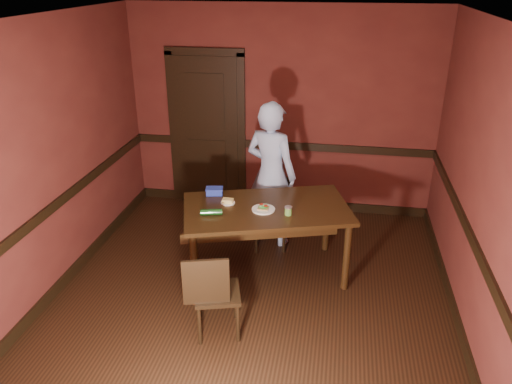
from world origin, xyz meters
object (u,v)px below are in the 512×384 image
(chair_far, at_px, (269,215))
(cheese_saucer, at_px, (228,201))
(chair_near, at_px, (217,291))
(person, at_px, (271,174))
(food_tub, at_px, (214,191))
(dining_table, at_px, (266,240))
(sauce_jar, at_px, (288,211))
(sandwich_plate, at_px, (263,209))

(chair_far, height_order, cheese_saucer, cheese_saucer)
(cheese_saucer, bearing_deg, chair_near, -82.72)
(chair_near, height_order, person, person)
(chair_near, distance_m, cheese_saucer, 1.13)
(cheese_saucer, bearing_deg, food_tub, 135.55)
(dining_table, bearing_deg, sauce_jar, -46.89)
(chair_near, bearing_deg, chair_far, -114.17)
(chair_near, relative_size, sandwich_plate, 3.58)
(cheese_saucer, relative_size, food_tub, 0.74)
(sandwich_plate, relative_size, food_tub, 1.16)
(sauce_jar, relative_size, cheese_saucer, 0.59)
(dining_table, xyz_separation_m, sandwich_plate, (-0.02, -0.08, 0.42))
(chair_far, bearing_deg, food_tub, -159.01)
(food_tub, bearing_deg, chair_near, -85.90)
(dining_table, bearing_deg, chair_far, 77.70)
(person, bearing_deg, cheese_saucer, 84.92)
(chair_far, distance_m, cheese_saucer, 0.78)
(chair_far, bearing_deg, cheese_saucer, -135.60)
(person, distance_m, cheese_saucer, 0.80)
(chair_near, bearing_deg, sauce_jar, -136.62)
(sandwich_plate, distance_m, cheese_saucer, 0.41)
(dining_table, xyz_separation_m, food_tub, (-0.61, 0.21, 0.44))
(chair_far, distance_m, sauce_jar, 0.89)
(chair_far, distance_m, person, 0.48)
(sauce_jar, bearing_deg, food_tub, 157.66)
(chair_near, xyz_separation_m, sandwich_plate, (0.26, 0.95, 0.39))
(chair_far, bearing_deg, dining_table, -97.36)
(food_tub, bearing_deg, person, 32.72)
(dining_table, relative_size, sandwich_plate, 7.13)
(cheese_saucer, bearing_deg, chair_far, 56.79)
(chair_far, relative_size, cheese_saucer, 5.39)
(dining_table, relative_size, food_tub, 8.29)
(food_tub, bearing_deg, sandwich_plate, -36.71)
(chair_far, relative_size, food_tub, 3.99)
(chair_far, relative_size, person, 0.47)
(person, height_order, sauce_jar, person)
(chair_far, height_order, person, person)
(chair_far, bearing_deg, sauce_jar, -80.07)
(person, relative_size, cheese_saucer, 11.39)
(dining_table, xyz_separation_m, cheese_saucer, (-0.42, 0.02, 0.42))
(chair_far, relative_size, sauce_jar, 9.14)
(dining_table, relative_size, chair_far, 2.08)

